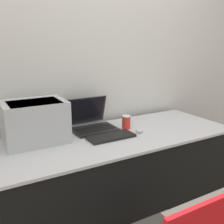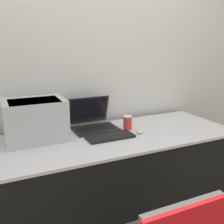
# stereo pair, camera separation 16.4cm
# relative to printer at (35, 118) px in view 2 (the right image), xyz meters

# --- Properties ---
(wall_back) EXTENTS (8.00, 0.05, 2.60)m
(wall_back) POSITION_rel_printer_xyz_m (0.60, 0.29, 0.35)
(wall_back) COLOR silver
(wall_back) RESTS_ON ground_plane
(table) EXTENTS (1.88, 0.75, 0.79)m
(table) POSITION_rel_printer_xyz_m (0.60, -0.17, -0.56)
(table) COLOR black
(table) RESTS_ON ground_plane
(printer) EXTENTS (0.44, 0.33, 0.30)m
(printer) POSITION_rel_printer_xyz_m (0.00, 0.00, 0.00)
(printer) COLOR #B2B7BC
(printer) RESTS_ON table
(laptop_left) EXTENTS (0.36, 0.32, 0.25)m
(laptop_left) POSITION_rel_printer_xyz_m (0.48, 0.07, -0.11)
(laptop_left) COLOR black
(laptop_left) RESTS_ON table
(external_keyboard) EXTENTS (0.36, 0.15, 0.02)m
(external_keyboard) POSITION_rel_printer_xyz_m (0.51, -0.21, -0.15)
(external_keyboard) COLOR black
(external_keyboard) RESTS_ON table
(coffee_cup) EXTENTS (0.07, 0.07, 0.11)m
(coffee_cup) POSITION_rel_printer_xyz_m (0.73, -0.08, -0.11)
(coffee_cup) COLOR red
(coffee_cup) RESTS_ON table
(mouse) EXTENTS (0.06, 0.05, 0.03)m
(mouse) POSITION_rel_printer_xyz_m (0.77, -0.22, -0.15)
(mouse) COLOR silver
(mouse) RESTS_ON table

